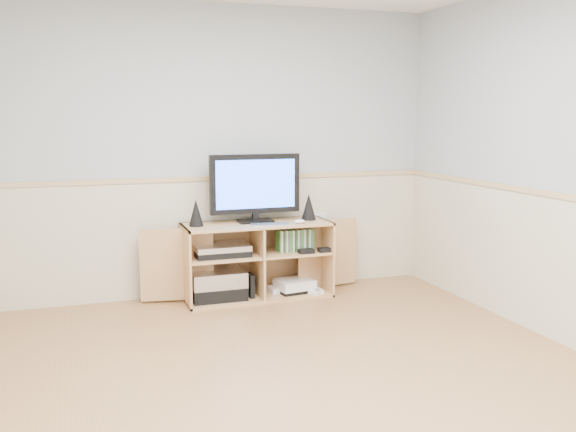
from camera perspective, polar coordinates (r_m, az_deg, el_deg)
The scene contains 11 objects.
room at distance 3.53m, azimuth -0.41°, elevation 3.30°, with size 4.04×4.54×2.54m.
media_cabinet at distance 5.59m, azimuth -2.91°, elevation -3.75°, with size 1.97×0.47×0.65m.
monitor at distance 5.48m, azimuth -2.94°, elevation 2.70°, with size 0.79×0.18×0.58m.
speaker_left at distance 5.36m, azimuth -8.18°, elevation 0.28°, with size 0.12×0.12×0.22m, color black.
speaker_right at distance 5.63m, azimuth 1.85°, elevation 0.84°, with size 0.13×0.13×0.23m, color black.
keyboard at distance 5.37m, azimuth -1.59°, elevation -0.76°, with size 0.32×0.13×0.01m, color silver.
mouse at distance 5.45m, azimuth 1.04°, elevation -0.49°, with size 0.10×0.06×0.04m, color white.
av_components at distance 5.49m, azimuth -6.15°, elevation -5.27°, with size 0.53×0.34×0.47m.
game_consoles at distance 5.69m, azimuth 0.45°, elevation -6.24°, with size 0.46×0.30×0.11m.
game_cases at distance 5.59m, azimuth 0.59°, elevation -2.14°, with size 0.32×0.14×0.19m, color #3F8C3F.
wall_outlet at distance 5.93m, azimuth 2.79°, elevation -0.38°, with size 0.12×0.03×0.12m, color white.
Camera 1 is at (-1.18, -3.21, 1.57)m, focal length 40.00 mm.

